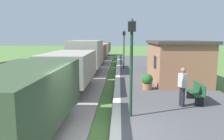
# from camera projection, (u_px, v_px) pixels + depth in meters

# --- Properties ---
(platform_edge_stripe) EXTENTS (0.36, 60.00, 0.01)m
(platform_edge_stripe) POSITION_uv_depth(u_px,v_px,m) (115.00, 136.00, 6.70)
(platform_edge_stripe) COLOR silver
(platform_edge_stripe) RESTS_ON platform_slab
(rail_near) EXTENTS (0.07, 60.00, 0.14)m
(rail_near) POSITION_uv_depth(u_px,v_px,m) (48.00, 137.00, 6.78)
(rail_near) COLOR slate
(rail_near) RESTS_ON track_ballast
(rail_far) EXTENTS (0.07, 60.00, 0.14)m
(rail_far) POSITION_uv_depth(u_px,v_px,m) (3.00, 136.00, 6.83)
(rail_far) COLOR slate
(rail_far) RESTS_ON track_ballast
(freight_train) EXTENTS (2.50, 39.20, 2.72)m
(freight_train) POSITION_uv_depth(u_px,v_px,m) (91.00, 55.00, 22.55)
(freight_train) COLOR #384C33
(freight_train) RESTS_ON rail_near
(station_hut) EXTENTS (3.50, 5.80, 2.78)m
(station_hut) POSITION_uv_depth(u_px,v_px,m) (176.00, 61.00, 14.99)
(station_hut) COLOR #9E6B4C
(station_hut) RESTS_ON platform_slab
(bench_near_hut) EXTENTS (0.42, 1.50, 0.91)m
(bench_near_hut) POSITION_uv_depth(u_px,v_px,m) (196.00, 92.00, 10.17)
(bench_near_hut) COLOR #1E4C2D
(bench_near_hut) RESTS_ON platform_slab
(person_waiting) EXTENTS (0.35, 0.44, 1.71)m
(person_waiting) POSITION_uv_depth(u_px,v_px,m) (183.00, 85.00, 9.50)
(person_waiting) COLOR black
(person_waiting) RESTS_ON platform_slab
(potted_planter) EXTENTS (0.64, 0.64, 0.92)m
(potted_planter) POSITION_uv_depth(u_px,v_px,m) (147.00, 81.00, 12.69)
(potted_planter) COLOR #9E6642
(potted_planter) RESTS_ON platform_slab
(lamp_post_near) EXTENTS (0.28, 0.28, 3.70)m
(lamp_post_near) POSITION_uv_depth(u_px,v_px,m) (132.00, 50.00, 8.03)
(lamp_post_near) COLOR #193823
(lamp_post_near) RESTS_ON platform_slab
(lamp_post_far) EXTENTS (0.28, 0.28, 3.70)m
(lamp_post_far) POSITION_uv_depth(u_px,v_px,m) (124.00, 42.00, 20.81)
(lamp_post_far) COLOR #193823
(lamp_post_far) RESTS_ON platform_slab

